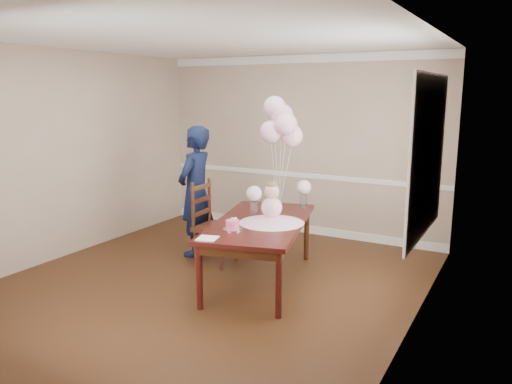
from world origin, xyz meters
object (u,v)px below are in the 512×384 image
Objects in this scene: woman at (196,191)px; dining_chair_seat at (216,228)px; dining_table_top at (260,223)px; birthday_cake at (233,224)px.

dining_chair_seat is at bearing 61.35° from woman.
dining_table_top is 1.32m from woman.
woman is (-0.44, 0.20, 0.40)m from dining_chair_seat.
dining_chair_seat is 0.26× the size of woman.
dining_chair_seat is at bearing 133.74° from birthday_cake.
birthday_cake is 0.32× the size of dining_chair_seat.
dining_chair_seat is at bearing 146.42° from dining_table_top.
birthday_cake is at bearing 46.25° from woman.
woman reaches higher than dining_table_top.
dining_chair_seat is (-0.71, 0.74, -0.31)m from birthday_cake.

